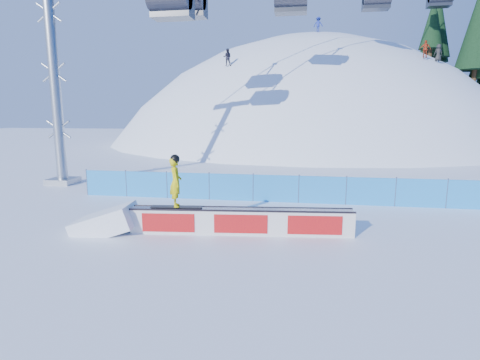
# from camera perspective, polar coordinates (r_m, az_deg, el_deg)

# --- Properties ---
(ground) EXTENTS (160.00, 160.00, 0.00)m
(ground) POSITION_cam_1_polar(r_m,az_deg,el_deg) (12.30, 13.39, -8.43)
(ground) COLOR white
(ground) RESTS_ON ground
(snow_hill) EXTENTS (64.00, 64.00, 64.00)m
(snow_hill) POSITION_cam_1_polar(r_m,az_deg,el_deg) (57.93, 9.76, -12.23)
(snow_hill) COLOR white
(snow_hill) RESTS_ON ground
(safety_fence) EXTENTS (22.05, 0.05, 1.30)m
(safety_fence) POSITION_cam_1_polar(r_m,az_deg,el_deg) (16.49, 12.41, -1.50)
(safety_fence) COLOR #1D82D6
(safety_fence) RESTS_ON ground
(rail_box) EXTENTS (7.17, 1.24, 0.86)m
(rail_box) POSITION_cam_1_polar(r_m,az_deg,el_deg) (12.13, 0.17, -6.31)
(rail_box) COLOR silver
(rail_box) RESTS_ON ground
(snow_ramp) EXTENTS (2.22, 1.52, 1.31)m
(snow_ramp) POSITION_cam_1_polar(r_m,az_deg,el_deg) (13.27, -19.68, -7.38)
(snow_ramp) COLOR white
(snow_ramp) RESTS_ON ground
(snowboarder) EXTENTS (1.67, 0.69, 1.72)m
(snowboarder) POSITION_cam_1_polar(r_m,az_deg,el_deg) (12.13, -9.78, -0.24)
(snowboarder) COLOR black
(snowboarder) RESTS_ON rail_box
(distant_skiers) EXTENTS (21.69, 9.94, 6.43)m
(distant_skiers) POSITION_cam_1_polar(r_m,az_deg,el_deg) (43.16, 15.14, 19.56)
(distant_skiers) COLOR black
(distant_skiers) RESTS_ON ground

